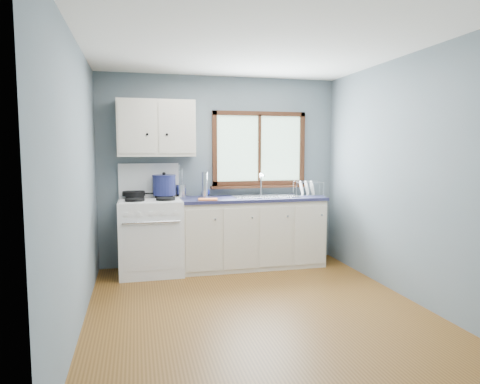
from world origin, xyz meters
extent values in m
cube|color=brown|center=(0.00, 0.00, -0.01)|extent=(3.20, 3.60, 0.02)
cube|color=white|center=(0.00, 0.00, 2.51)|extent=(3.20, 3.60, 0.02)
cube|color=slate|center=(0.00, 1.81, 1.25)|extent=(3.20, 0.02, 2.50)
cube|color=slate|center=(0.00, -1.81, 1.25)|extent=(3.20, 0.02, 2.50)
cube|color=slate|center=(-1.61, 0.00, 1.25)|extent=(0.02, 3.60, 2.50)
cube|color=slate|center=(1.61, 0.00, 1.25)|extent=(0.02, 3.60, 2.50)
cube|color=white|center=(-0.95, 1.47, 0.46)|extent=(0.76, 0.65, 0.92)
cube|color=white|center=(-0.95, 1.77, 1.14)|extent=(0.76, 0.05, 0.44)
cube|color=silver|center=(-0.95, 1.47, 0.93)|extent=(0.72, 0.59, 0.01)
cylinder|color=black|center=(-1.13, 1.32, 0.95)|extent=(0.23, 0.23, 0.03)
cylinder|color=black|center=(-0.77, 1.32, 0.95)|extent=(0.23, 0.23, 0.03)
cylinder|color=black|center=(-1.13, 1.61, 0.95)|extent=(0.23, 0.23, 0.03)
cylinder|color=black|center=(-0.77, 1.61, 0.95)|extent=(0.23, 0.23, 0.03)
cylinder|color=silver|center=(-0.95, 1.12, 0.70)|extent=(0.66, 0.02, 0.02)
cube|color=silver|center=(-0.95, 1.14, 0.40)|extent=(0.66, 0.01, 0.55)
cube|color=beige|center=(0.36, 1.49, 0.44)|extent=(1.85, 0.60, 0.88)
cube|color=black|center=(0.36, 1.51, 0.04)|extent=(1.85, 0.54, 0.08)
cube|color=#1C1C3C|center=(0.36, 1.49, 0.90)|extent=(1.89, 0.64, 0.04)
cube|color=silver|center=(0.54, 1.49, 0.92)|extent=(0.84, 0.46, 0.01)
cube|color=silver|center=(0.34, 1.49, 0.85)|extent=(0.36, 0.40, 0.14)
cube|color=silver|center=(0.74, 1.49, 0.85)|extent=(0.36, 0.40, 0.14)
cylinder|color=silver|center=(0.54, 1.69, 1.06)|extent=(0.02, 0.02, 0.28)
cylinder|color=silver|center=(0.54, 1.62, 1.19)|extent=(0.02, 0.16, 0.02)
sphere|color=silver|center=(0.54, 1.69, 1.20)|extent=(0.04, 0.04, 0.04)
cube|color=#9EC6A8|center=(0.54, 1.79, 1.55)|extent=(1.22, 0.01, 0.92)
cube|color=#3D1E0F|center=(0.54, 1.77, 2.02)|extent=(1.30, 0.05, 0.06)
cube|color=#3D1E0F|center=(0.54, 1.77, 1.08)|extent=(1.30, 0.05, 0.06)
cube|color=#3D1E0F|center=(-0.08, 1.77, 1.55)|extent=(0.06, 0.05, 1.00)
cube|color=#3D1E0F|center=(1.16, 1.77, 1.55)|extent=(0.06, 0.05, 1.00)
cube|color=#3D1E0F|center=(0.54, 1.77, 1.55)|extent=(0.03, 0.05, 0.92)
cube|color=#3D1E0F|center=(0.54, 1.74, 1.03)|extent=(1.36, 0.10, 0.03)
cube|color=beige|center=(-0.85, 1.63, 1.80)|extent=(0.95, 0.32, 0.70)
cube|color=beige|center=(-1.09, 1.46, 1.80)|extent=(0.44, 0.01, 0.62)
cube|color=beige|center=(-0.61, 1.46, 1.80)|extent=(0.44, 0.01, 0.62)
sphere|color=black|center=(-0.97, 1.45, 1.72)|extent=(0.03, 0.03, 0.03)
sphere|color=black|center=(-0.73, 1.45, 1.72)|extent=(0.03, 0.03, 0.03)
cylinder|color=black|center=(-1.14, 1.63, 0.99)|extent=(0.32, 0.32, 0.06)
cube|color=black|center=(-0.95, 1.60, 0.99)|extent=(0.16, 0.06, 0.02)
cylinder|color=navy|center=(-0.77, 1.62, 1.08)|extent=(0.37, 0.37, 0.24)
cylinder|color=navy|center=(-0.77, 1.62, 1.21)|extent=(0.38, 0.38, 0.02)
sphere|color=black|center=(-0.77, 1.62, 1.23)|extent=(0.06, 0.06, 0.04)
cylinder|color=silver|center=(-0.55, 1.68, 1.00)|extent=(0.13, 0.13, 0.17)
cylinder|color=silver|center=(-0.52, 1.69, 1.17)|extent=(0.01, 0.01, 0.24)
cylinder|color=silver|center=(-0.57, 1.70, 1.20)|extent=(0.01, 0.01, 0.29)
cylinder|color=silver|center=(-0.55, 1.66, 1.16)|extent=(0.01, 0.01, 0.22)
cylinder|color=silver|center=(-0.25, 1.58, 1.08)|extent=(0.09, 0.09, 0.33)
imported|color=#1A25A9|center=(-0.21, 1.73, 1.05)|extent=(0.11, 0.11, 0.27)
cube|color=orange|center=(-0.26, 1.29, 0.93)|extent=(0.25, 0.20, 0.02)
cube|color=silver|center=(1.15, 1.51, 0.93)|extent=(0.43, 0.36, 0.01)
cylinder|color=silver|center=(0.94, 1.41, 1.01)|extent=(0.01, 0.01, 0.18)
cylinder|color=silver|center=(1.30, 1.34, 1.01)|extent=(0.01, 0.01, 0.18)
cylinder|color=silver|center=(1.00, 1.68, 1.01)|extent=(0.01, 0.01, 0.18)
cylinder|color=silver|center=(1.35, 1.61, 1.01)|extent=(0.01, 0.01, 0.18)
cylinder|color=silver|center=(1.12, 1.38, 1.10)|extent=(0.36, 0.08, 0.01)
cylinder|color=silver|center=(1.17, 1.64, 1.10)|extent=(0.36, 0.08, 0.01)
cylinder|color=white|center=(1.06, 1.53, 1.02)|extent=(0.09, 0.21, 0.20)
cylinder|color=white|center=(1.13, 1.51, 1.02)|extent=(0.09, 0.21, 0.20)
cylinder|color=white|center=(1.20, 1.50, 1.02)|extent=(0.09, 0.21, 0.20)
camera|label=1|loc=(-1.11, -3.86, 1.54)|focal=32.00mm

